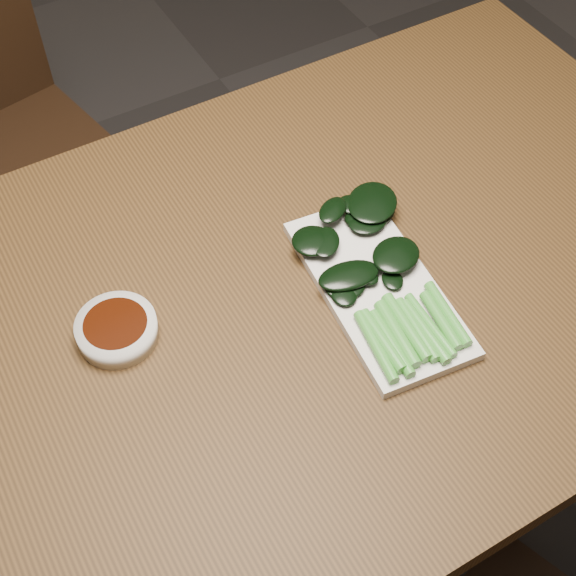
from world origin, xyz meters
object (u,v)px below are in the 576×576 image
at_px(table, 268,333).
at_px(sauce_bowl, 117,329).
at_px(gai_lan, 376,271).
at_px(serving_plate, 378,288).

relative_size(table, sauce_bowl, 13.82).
distance_m(table, gai_lan, 0.17).
xyz_separation_m(serving_plate, gai_lan, (0.00, 0.01, 0.02)).
bearing_deg(table, sauce_bowl, 166.31).
xyz_separation_m(sauce_bowl, gai_lan, (0.33, -0.09, 0.01)).
relative_size(sauce_bowl, gai_lan, 0.33).
xyz_separation_m(table, sauce_bowl, (-0.19, 0.05, 0.09)).
bearing_deg(gai_lan, serving_plate, -107.86).
relative_size(table, serving_plate, 4.55).
relative_size(sauce_bowl, serving_plate, 0.33).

